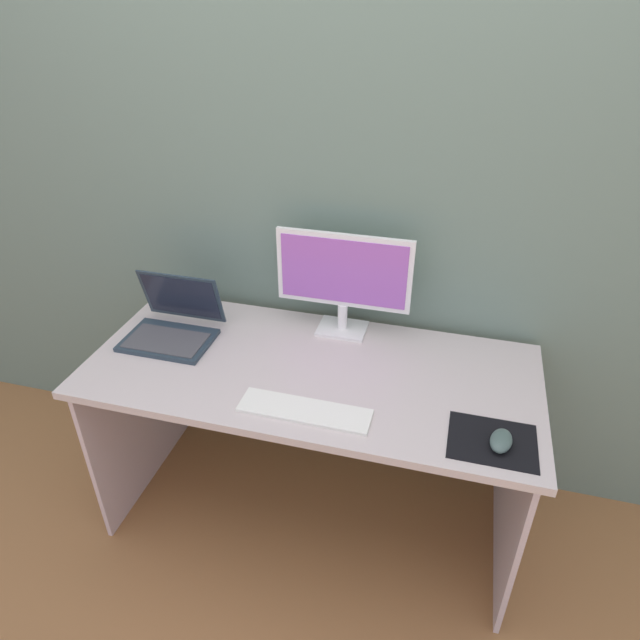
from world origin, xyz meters
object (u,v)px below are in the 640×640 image
(monitor, at_px, (343,278))
(mouse, at_px, (501,441))
(laptop, at_px, (173,325))
(keyboard_external, at_px, (305,411))

(monitor, relative_size, mouse, 4.90)
(laptop, relative_size, mouse, 3.16)
(laptop, xyz_separation_m, mouse, (1.17, -0.28, -0.02))
(monitor, xyz_separation_m, laptop, (-0.59, -0.20, -0.17))
(keyboard_external, distance_m, mouse, 0.58)
(monitor, distance_m, mouse, 0.77)
(monitor, xyz_separation_m, mouse, (0.57, -0.48, -0.20))
(mouse, bearing_deg, laptop, 177.78)
(laptop, height_order, keyboard_external, laptop)
(mouse, bearing_deg, keyboard_external, -168.44)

